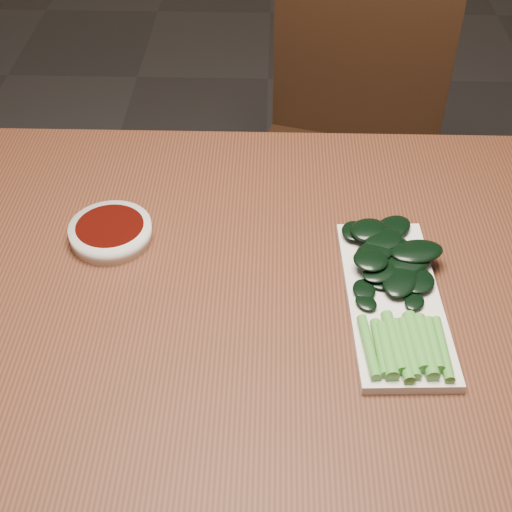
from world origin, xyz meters
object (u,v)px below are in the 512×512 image
object	(u,v)px
table	(254,317)
chair_far	(345,147)
serving_plate	(393,300)
gai_lan	(396,284)
sauce_bowl	(111,232)

from	to	relation	value
table	chair_far	size ratio (longest dim) A/B	1.57
chair_far	serving_plate	size ratio (longest dim) A/B	2.79
serving_plate	gai_lan	xyz separation A→B (m)	(0.00, 0.01, 0.02)
chair_far	gai_lan	xyz separation A→B (m)	(-0.00, -0.77, 0.29)
table	serving_plate	distance (m)	0.21
chair_far	serving_plate	world-z (taller)	chair_far
sauce_bowl	chair_far	bearing A→B (deg)	57.37
sauce_bowl	gai_lan	bearing A→B (deg)	-15.09
table	serving_plate	world-z (taller)	serving_plate
table	gai_lan	xyz separation A→B (m)	(0.20, -0.02, 0.10)
serving_plate	gai_lan	world-z (taller)	gai_lan
serving_plate	gai_lan	size ratio (longest dim) A/B	0.96
chair_far	gai_lan	world-z (taller)	chair_far
chair_far	gai_lan	bearing A→B (deg)	-74.32
table	sauce_bowl	world-z (taller)	sauce_bowl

